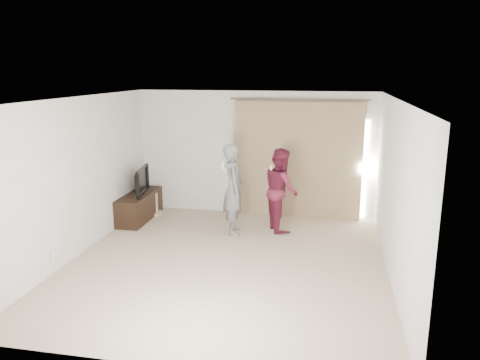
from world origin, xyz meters
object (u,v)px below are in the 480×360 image
tv_console (139,206)px  tv (138,181)px  person_woman (281,189)px  person_man (234,189)px

tv_console → tv: size_ratio=1.49×
tv_console → person_woman: (2.93, -0.07, 0.52)m
tv → person_man: (2.09, -0.43, 0.04)m
person_man → tv_console: bearing=168.3°
person_man → tv: bearing=168.3°
tv → person_woman: 2.93m
tv_console → person_man: size_ratio=0.83×
tv_console → tv: (0.00, 0.00, 0.54)m
tv_console → person_man: (2.09, -0.43, 0.58)m
tv → person_man: size_ratio=0.55×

